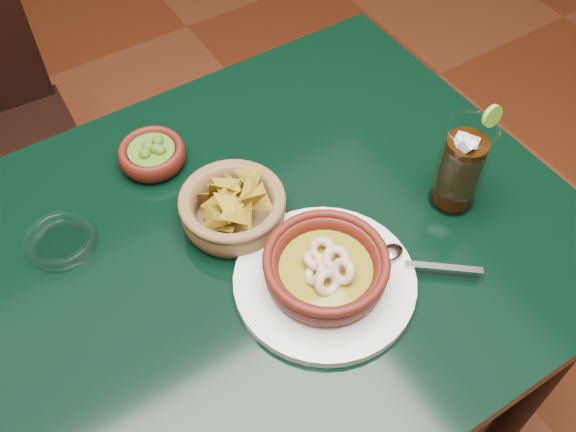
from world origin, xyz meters
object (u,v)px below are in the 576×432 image
shrimp_plate (326,272)px  cola_drink (461,166)px  dining_table (209,304)px  chip_basket (233,208)px

shrimp_plate → cola_drink: 0.27m
dining_table → chip_basket: (0.09, 0.06, 0.13)m
dining_table → shrimp_plate: bearing=-39.7°
shrimp_plate → chip_basket: (-0.05, 0.18, -0.00)m
chip_basket → cola_drink: cola_drink is taller
shrimp_plate → chip_basket: chip_basket is taller
shrimp_plate → chip_basket: size_ratio=1.71×
dining_table → chip_basket: chip_basket is taller
chip_basket → cola_drink: (0.32, -0.16, 0.05)m
dining_table → shrimp_plate: (0.14, -0.12, 0.13)m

